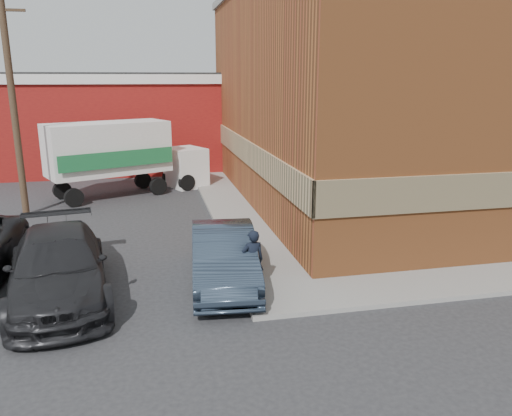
{
  "coord_description": "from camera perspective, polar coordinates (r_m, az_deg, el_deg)",
  "views": [
    {
      "loc": [
        -2.6,
        -11.76,
        5.31
      ],
      "look_at": [
        0.66,
        3.19,
        1.31
      ],
      "focal_mm": 35.0,
      "sensor_mm": 36.0,
      "label": 1
    }
  ],
  "objects": [
    {
      "name": "sedan",
      "position": [
        13.2,
        -3.71,
        -5.53
      ],
      "size": [
        2.04,
        4.78,
        1.53
      ],
      "primitive_type": "imported",
      "rotation": [
        0.0,
        0.0,
        -0.09
      ],
      "color": "#2F3C4E",
      "rests_on": "ground"
    },
    {
      "name": "box_truck",
      "position": [
        23.83,
        -15.0,
        6.06
      ],
      "size": [
        7.12,
        4.63,
        3.4
      ],
      "rotation": [
        0.0,
        0.0,
        0.41
      ],
      "color": "white",
      "rests_on": "ground"
    },
    {
      "name": "brick_building",
      "position": [
        23.55,
        16.24,
        12.55
      ],
      "size": [
        14.25,
        18.25,
        9.36
      ],
      "color": "#A5582A",
      "rests_on": "ground"
    },
    {
      "name": "sidewalk_west",
      "position": [
        21.65,
        -3.41,
        0.58
      ],
      "size": [
        1.8,
        18.0,
        0.12
      ],
      "primitive_type": "cube",
      "color": "gray",
      "rests_on": "ground"
    },
    {
      "name": "warehouse",
      "position": [
        32.04,
        -18.59,
        9.42
      ],
      "size": [
        16.3,
        8.3,
        5.6
      ],
      "color": "maroon",
      "rests_on": "ground"
    },
    {
      "name": "man",
      "position": [
        12.46,
        -0.39,
        -6.03
      ],
      "size": [
        0.62,
        0.45,
        1.58
      ],
      "primitive_type": "imported",
      "rotation": [
        0.0,
        0.0,
        3.27
      ],
      "color": "black",
      "rests_on": "sidewalk_south"
    },
    {
      "name": "suv_b",
      "position": [
        13.27,
        -21.69,
        -6.25
      ],
      "size": [
        3.07,
        5.89,
        1.63
      ],
      "primitive_type": "imported",
      "rotation": [
        0.0,
        0.0,
        0.15
      ],
      "color": "#232325",
      "rests_on": "ground"
    },
    {
      "name": "utility_pole",
      "position": [
        21.34,
        -26.13,
        11.68
      ],
      "size": [
        2.0,
        0.26,
        9.0
      ],
      "color": "#4A3725",
      "rests_on": "ground"
    },
    {
      "name": "ground",
      "position": [
        13.16,
        0.17,
        -9.15
      ],
      "size": [
        90.0,
        90.0,
        0.0
      ],
      "primitive_type": "plane",
      "color": "#28282B",
      "rests_on": "ground"
    }
  ]
}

